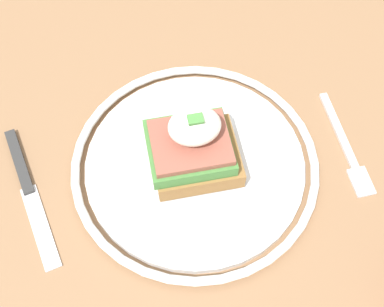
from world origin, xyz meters
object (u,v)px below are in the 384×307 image
knife (27,185)px  sandwich (192,147)px  fork (346,148)px  plate (192,165)px

knife → sandwich: bearing=176.1°
sandwich → knife: 0.19m
sandwich → fork: 0.19m
plate → sandwich: size_ratio=2.97×
plate → sandwich: 0.04m
sandwich → fork: (-0.18, 0.01, -0.05)m
plate → knife: bearing=-4.2°
fork → knife: size_ratio=0.80×
sandwich → fork: sandwich is taller
sandwich → fork: size_ratio=0.65×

